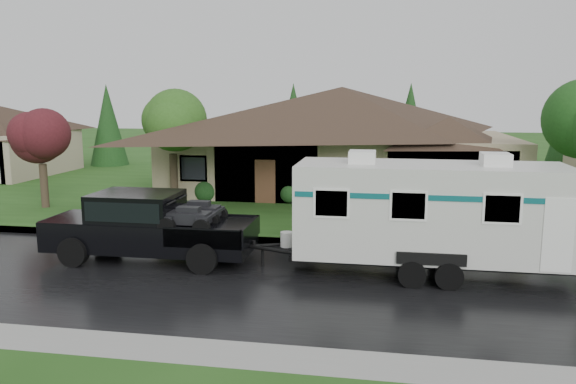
{
  "coord_description": "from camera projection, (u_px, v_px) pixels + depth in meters",
  "views": [
    {
      "loc": [
        4.4,
        -17.06,
        5.24
      ],
      "look_at": [
        1.09,
        2.0,
        1.93
      ],
      "focal_mm": 35.0,
      "sensor_mm": 36.0,
      "label": 1
    }
  ],
  "objects": [
    {
      "name": "curb",
      "position": [
        260.0,
        240.0,
        20.37
      ],
      "size": [
        140.0,
        0.5,
        0.15
      ],
      "primitive_type": "cube",
      "color": "gray",
      "rests_on": "ground"
    },
    {
      "name": "travel_trailer",
      "position": [
        429.0,
        210.0,
        16.42
      ],
      "size": [
        8.15,
        2.86,
        3.66
      ],
      "color": "silver",
      "rests_on": "ground"
    },
    {
      "name": "shrub_row",
      "position": [
        333.0,
        194.0,
        26.78
      ],
      "size": [
        13.6,
        1.0,
        1.0
      ],
      "color": "#143814",
      "rests_on": "lawn"
    },
    {
      "name": "pickup_truck",
      "position": [
        147.0,
        224.0,
        18.03
      ],
      "size": [
        6.61,
        2.51,
        2.2
      ],
      "color": "black",
      "rests_on": "ground"
    },
    {
      "name": "ground",
      "position": [
        244.0,
        260.0,
        18.2
      ],
      "size": [
        140.0,
        140.0,
        0.0
      ],
      "primitive_type": "plane",
      "color": "#214917",
      "rests_on": "ground"
    },
    {
      "name": "road",
      "position": [
        227.0,
        279.0,
        16.25
      ],
      "size": [
        140.0,
        8.0,
        0.01
      ],
      "primitive_type": "cube",
      "color": "black",
      "rests_on": "ground"
    },
    {
      "name": "tree_red",
      "position": [
        41.0,
        138.0,
        25.56
      ],
      "size": [
        2.79,
        2.79,
        4.62
      ],
      "color": "#382B1E",
      "rests_on": "lawn"
    },
    {
      "name": "house_main",
      "position": [
        347.0,
        127.0,
        30.64
      ],
      "size": [
        19.44,
        10.8,
        6.9
      ],
      "color": "gray",
      "rests_on": "lawn"
    },
    {
      "name": "lawn",
      "position": [
        308.0,
        186.0,
        32.75
      ],
      "size": [
        140.0,
        26.0,
        0.15
      ],
      "primitive_type": "cube",
      "color": "#214917",
      "rests_on": "ground"
    },
    {
      "name": "tree_left_green",
      "position": [
        172.0,
        125.0,
        26.77
      ],
      "size": [
        3.24,
        3.24,
        5.37
      ],
      "color": "#382B1E",
      "rests_on": "lawn"
    }
  ]
}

